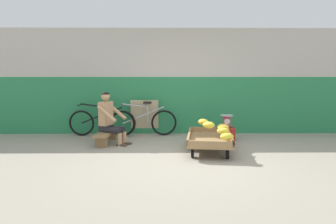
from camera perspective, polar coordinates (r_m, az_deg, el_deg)
The scene contains 11 objects.
ground_plane at distance 5.33m, azimuth 3.32°, elevation -9.40°, with size 80.00×80.00×0.00m, color gray.
back_wall at distance 7.81m, azimuth 2.00°, elevation 5.79°, with size 16.00×0.30×2.67m.
banana_cart at distance 6.03m, azimuth 7.86°, elevation -5.16°, with size 1.02×1.53×0.36m.
banana_pile at distance 6.01m, azimuth 9.45°, elevation -3.03°, with size 0.71×1.20×0.26m.
low_bench at distance 6.80m, azimuth -11.61°, elevation -4.18°, with size 0.38×1.12×0.27m.
vendor_seated at distance 6.69m, azimuth -11.07°, elevation -1.16°, with size 0.74×0.63×1.14m.
plastic_crate at distance 7.10m, azimuth 11.01°, elevation -4.10°, with size 0.36×0.28×0.30m.
weighing_scale at distance 7.05m, azimuth 11.07°, elevation -1.69°, with size 0.30×0.30×0.29m.
bicycle_near_left at distance 7.60m, azimuth -12.51°, elevation -1.86°, with size 1.66×0.48×0.86m.
bicycle_far_left at distance 7.46m, azimuth -4.71°, elevation -1.87°, with size 1.66×0.48×0.86m.
sign_board at distance 7.69m, azimuth -4.46°, elevation -0.95°, with size 0.70×0.22×0.88m.
Camera 1 is at (-0.37, -5.10, 1.51)m, focal length 32.09 mm.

